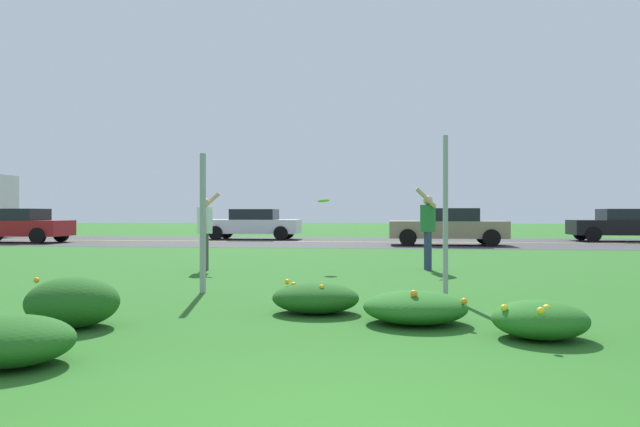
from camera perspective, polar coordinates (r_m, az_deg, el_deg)
The scene contains 17 objects.
ground_plane at distance 14.90m, azimuth 5.88°, elevation -4.83°, with size 120.00×120.00×0.00m, color #26601E.
highway_strip at distance 26.58m, azimuth 6.34°, elevation -2.67°, with size 120.00×9.72×0.01m, color #38383A.
highway_center_stripe at distance 26.58m, azimuth 6.34°, elevation -2.66°, with size 120.00×0.16×0.00m, color yellow.
daylily_clump_front_right at distance 6.63m, azimuth 19.83°, elevation -9.29°, with size 0.95×0.90×0.38m.
daylily_clump_front_left at distance 7.36m, azimuth -22.06°, elevation -7.67°, with size 1.01×0.97×0.59m.
daylily_clump_near_camera at distance 7.79m, azimuth -0.42°, elevation -7.88°, with size 1.10×0.91×0.42m.
daylily_clump_mid_right at distance 7.17m, azimuth 8.87°, elevation -8.63°, with size 1.19×1.10×0.42m.
daylily_clump_front_center at distance 5.78m, azimuth -27.09°, elevation -10.51°, with size 1.09×0.98×0.41m.
sign_post_near_path at distance 9.88m, azimuth -10.87°, elevation -0.88°, with size 0.07×0.10×2.21m.
sign_post_by_roadside at distance 9.37m, azimuth 11.62°, elevation -0.26°, with size 0.07×0.10×2.43m.
person_thrower_white_shirt at distance 13.76m, azimuth -10.68°, elevation -1.24°, with size 0.48×0.53×1.74m.
person_catcher_green_shirt at distance 13.77m, azimuth 10.00°, elevation -1.08°, with size 0.48×0.53×1.83m.
frisbee_lime at distance 13.74m, azimuth 0.34°, elevation 1.19°, with size 0.27×0.27×0.07m.
car_black_leftmost at distance 30.50m, azimuth 26.46°, elevation -0.95°, with size 4.50×2.00×1.45m.
car_tan_center_left at distance 24.46m, azimuth 11.83°, elevation -1.19°, with size 4.50×2.00×1.45m.
car_white_center_right at distance 29.52m, azimuth -6.27°, elevation -0.97°, with size 4.50×2.00×1.45m.
car_red_rightmost at distance 29.18m, azimuth -26.46°, elevation -0.99°, with size 4.50×2.00×1.45m.
Camera 1 is at (0.27, -3.14, 1.27)m, focal length 34.32 mm.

